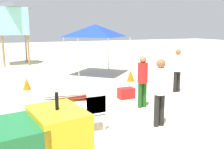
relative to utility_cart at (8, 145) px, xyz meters
name	(u,v)px	position (x,y,z in m)	size (l,w,h in m)	color
ground	(110,137)	(2.23, 1.17, -0.78)	(80.00, 80.00, 0.00)	beige
utility_cart	(8,145)	(0.00, 0.00, 0.00)	(2.69, 1.60, 1.50)	#1E6B38
stacked_plastic_chairs	(95,108)	(2.03, 1.63, -0.18)	(0.48, 0.48, 1.02)	white
surfboard_pile	(71,97)	(2.17, 4.40, -0.62)	(2.78, 0.77, 0.32)	yellow
lifeguard_near_center	(143,78)	(4.09, 2.77, 0.18)	(0.32, 0.32, 1.68)	#194C19
lifeguard_near_right	(160,88)	(3.68, 1.24, 0.25)	(0.32, 0.32, 1.78)	black
lifeguard_far_right	(177,67)	(6.38, 3.87, 0.22)	(0.32, 0.32, 1.74)	black
popup_canopy	(95,31)	(4.75, 8.70, 1.60)	(2.79, 2.79, 2.72)	#B2B2B7
lifeguard_tower	(13,18)	(1.07, 14.60, 2.40)	(1.98, 1.98, 4.31)	olive
traffic_cone_near	(131,76)	(5.69, 6.43, -0.52)	(0.38, 0.38, 0.54)	orange
traffic_cone_far	(27,84)	(0.95, 6.76, -0.54)	(0.34, 0.34, 0.49)	orange
cooler_box	(126,93)	(4.11, 3.89, -0.59)	(0.58, 0.36, 0.39)	red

